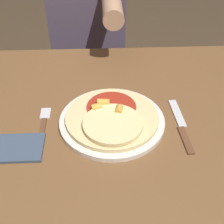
{
  "coord_description": "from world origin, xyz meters",
  "views": [
    {
      "loc": [
        -0.01,
        -0.67,
        1.34
      ],
      "look_at": [
        0.02,
        -0.02,
        0.8
      ],
      "focal_mm": 50.0,
      "sensor_mm": 36.0,
      "label": 1
    }
  ],
  "objects_px": {
    "fork": "(43,126)",
    "person_diner": "(88,25)",
    "knife": "(181,126)",
    "pizza": "(112,118)",
    "dining_table": "(107,149)",
    "plate": "(112,121)"
  },
  "relations": [
    {
      "from": "dining_table",
      "to": "pizza",
      "type": "height_order",
      "value": "pizza"
    },
    {
      "from": "fork",
      "to": "knife",
      "type": "xyz_separation_m",
      "value": [
        0.38,
        -0.02,
        -0.0
      ]
    },
    {
      "from": "plate",
      "to": "pizza",
      "type": "bearing_deg",
      "value": -94.53
    },
    {
      "from": "fork",
      "to": "knife",
      "type": "distance_m",
      "value": 0.38
    },
    {
      "from": "fork",
      "to": "knife",
      "type": "height_order",
      "value": "same"
    },
    {
      "from": "dining_table",
      "to": "plate",
      "type": "relative_size",
      "value": 3.34
    },
    {
      "from": "dining_table",
      "to": "plate",
      "type": "height_order",
      "value": "plate"
    },
    {
      "from": "knife",
      "to": "plate",
      "type": "bearing_deg",
      "value": 173.25
    },
    {
      "from": "plate",
      "to": "knife",
      "type": "distance_m",
      "value": 0.19
    },
    {
      "from": "knife",
      "to": "person_diner",
      "type": "xyz_separation_m",
      "value": [
        -0.27,
        0.72,
        -0.02
      ]
    },
    {
      "from": "fork",
      "to": "person_diner",
      "type": "xyz_separation_m",
      "value": [
        0.11,
        0.7,
        -0.02
      ]
    },
    {
      "from": "knife",
      "to": "pizza",
      "type": "bearing_deg",
      "value": 175.13
    },
    {
      "from": "plate",
      "to": "person_diner",
      "type": "bearing_deg",
      "value": 96.3
    },
    {
      "from": "pizza",
      "to": "person_diner",
      "type": "relative_size",
      "value": 0.2
    },
    {
      "from": "person_diner",
      "to": "pizza",
      "type": "bearing_deg",
      "value": -83.79
    },
    {
      "from": "fork",
      "to": "person_diner",
      "type": "bearing_deg",
      "value": 80.9
    },
    {
      "from": "pizza",
      "to": "fork",
      "type": "height_order",
      "value": "pizza"
    },
    {
      "from": "dining_table",
      "to": "person_diner",
      "type": "height_order",
      "value": "person_diner"
    },
    {
      "from": "pizza",
      "to": "person_diner",
      "type": "xyz_separation_m",
      "value": [
        -0.08,
        0.71,
        -0.05
      ]
    },
    {
      "from": "dining_table",
      "to": "knife",
      "type": "relative_size",
      "value": 4.41
    },
    {
      "from": "person_diner",
      "to": "fork",
      "type": "bearing_deg",
      "value": -99.1
    },
    {
      "from": "pizza",
      "to": "knife",
      "type": "height_order",
      "value": "pizza"
    }
  ]
}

